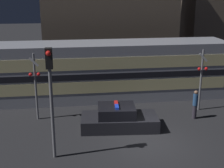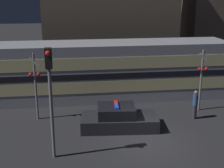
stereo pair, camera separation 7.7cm
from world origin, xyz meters
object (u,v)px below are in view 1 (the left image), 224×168
at_px(pedestrian, 195,104).
at_px(crossing_signal_near, 201,77).
at_px(train, 106,71).
at_px(traffic_light_corner, 51,87).
at_px(police_car, 119,119).

height_order(pedestrian, crossing_signal_near, crossing_signal_near).
bearing_deg(crossing_signal_near, pedestrian, -122.83).
relative_size(train, crossing_signal_near, 4.34).
relative_size(train, traffic_light_corner, 3.33).
xyz_separation_m(police_car, pedestrian, (4.77, 0.73, 0.37)).
bearing_deg(police_car, crossing_signal_near, 24.46).
height_order(pedestrian, traffic_light_corner, traffic_light_corner).
height_order(train, traffic_light_corner, traffic_light_corner).
xyz_separation_m(train, traffic_light_corner, (-3.40, -8.08, 1.44)).
xyz_separation_m(train, police_car, (0.06, -5.32, -1.46)).
bearing_deg(traffic_light_corner, crossing_signal_near, 27.78).
relative_size(police_car, crossing_signal_near, 1.11).
xyz_separation_m(train, pedestrian, (4.83, -4.59, -1.09)).
distance_m(pedestrian, traffic_light_corner, 9.29).
bearing_deg(train, pedestrian, -43.58).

